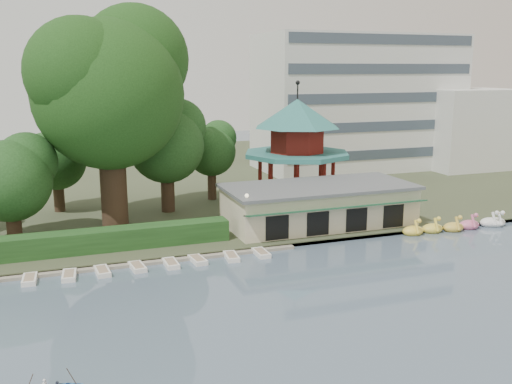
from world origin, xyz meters
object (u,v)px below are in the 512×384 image
dock (92,267)px  pavilion (297,140)px  boathouse (319,204)px  big_tree (110,83)px

dock → pavilion: pavilion is taller
boathouse → dock: bearing=-167.8°
pavilion → big_tree: size_ratio=0.64×
boathouse → pavilion: bearing=78.7°
boathouse → pavilion: size_ratio=1.38×
dock → big_tree: 18.11m
dock → pavilion: 29.14m
boathouse → big_tree: 23.05m
big_tree → pavilion: bearing=10.3°
boathouse → big_tree: bearing=161.6°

